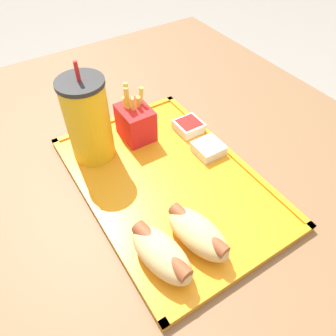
{
  "coord_description": "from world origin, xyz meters",
  "views": [
    {
      "loc": [
        -0.37,
        0.25,
        1.2
      ],
      "look_at": [
        -0.02,
        0.03,
        0.77
      ],
      "focal_mm": 35.0,
      "sensor_mm": 36.0,
      "label": 1
    }
  ],
  "objects": [
    {
      "name": "soda_cup",
      "position": [
        0.12,
        0.12,
        0.82
      ],
      "size": [
        0.09,
        0.09,
        0.2
      ],
      "color": "gold",
      "rests_on": "food_tray"
    },
    {
      "name": "dining_table",
      "position": [
        0.0,
        0.0,
        0.36
      ],
      "size": [
        1.2,
        0.94,
        0.73
      ],
      "color": "brown",
      "rests_on": "ground_plane"
    },
    {
      "name": "ground_plane",
      "position": [
        0.0,
        0.0,
        0.0
      ],
      "size": [
        8.0,
        8.0,
        0.0
      ],
      "primitive_type": "plane",
      "color": "gray"
    },
    {
      "name": "food_tray",
      "position": [
        -0.02,
        0.03,
        0.73
      ],
      "size": [
        0.45,
        0.3,
        0.01
      ],
      "color": "orange",
      "rests_on": "dining_table"
    },
    {
      "name": "sauce_cup_ketchup",
      "position": [
        0.08,
        -0.09,
        0.75
      ],
      "size": [
        0.05,
        0.05,
        0.02
      ],
      "color": "silver",
      "rests_on": "food_tray"
    },
    {
      "name": "fries_carton",
      "position": [
        0.12,
        0.02,
        0.78
      ],
      "size": [
        0.08,
        0.06,
        0.12
      ],
      "color": "red",
      "rests_on": "food_tray"
    },
    {
      "name": "sauce_cup_mayo",
      "position": [
        0.0,
        -0.08,
        0.75
      ],
      "size": [
        0.05,
        0.05,
        0.02
      ],
      "color": "silver",
      "rests_on": "food_tray"
    },
    {
      "name": "hot_dog_near",
      "position": [
        -0.16,
        0.06,
        0.76
      ],
      "size": [
        0.13,
        0.08,
        0.05
      ],
      "color": "#DBB270",
      "rests_on": "food_tray"
    },
    {
      "name": "hot_dog_far",
      "position": [
        -0.16,
        0.13,
        0.76
      ],
      "size": [
        0.13,
        0.07,
        0.05
      ],
      "color": "#DBB270",
      "rests_on": "food_tray"
    }
  ]
}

